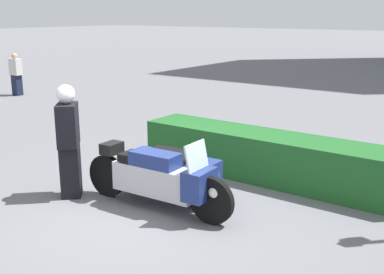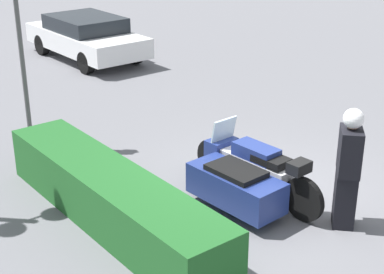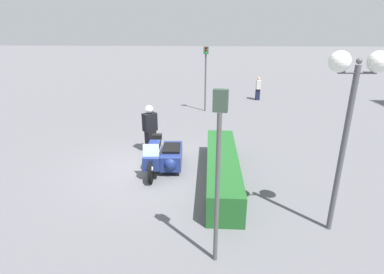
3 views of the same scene
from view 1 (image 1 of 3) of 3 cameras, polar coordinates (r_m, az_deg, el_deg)
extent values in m
plane|color=slate|center=(7.63, -5.71, -8.46)|extent=(160.00, 160.00, 0.00)
cylinder|color=black|center=(6.97, 2.32, -7.54)|extent=(0.71, 0.14, 0.71)
cylinder|color=black|center=(8.11, -10.02, -4.52)|extent=(0.71, 0.14, 0.71)
cylinder|color=black|center=(8.07, -2.91, -5.00)|extent=(0.55, 0.13, 0.55)
cube|color=#B7B7BC|center=(7.45, -4.36, -5.09)|extent=(1.43, 0.46, 0.45)
cube|color=navy|center=(7.35, -4.40, -2.71)|extent=(0.79, 0.41, 0.24)
cube|color=black|center=(7.54, -6.35, -2.45)|extent=(0.59, 0.40, 0.12)
cube|color=navy|center=(6.99, 0.87, -5.61)|extent=(0.35, 0.54, 0.44)
cube|color=silver|center=(6.88, 0.52, -2.29)|extent=(0.14, 0.51, 0.40)
sphere|color=white|center=(6.89, 2.70, -6.53)|extent=(0.18, 0.18, 0.18)
cube|color=navy|center=(7.98, -2.55, -4.14)|extent=(1.63, 0.76, 0.50)
sphere|color=navy|center=(7.62, 1.62, -4.85)|extent=(0.47, 0.47, 0.47)
cube|color=black|center=(7.90, -2.57, -2.14)|extent=(0.91, 0.62, 0.09)
cube|color=black|center=(7.88, -9.49, -1.30)|extent=(0.26, 0.36, 0.18)
cube|color=black|center=(8.20, -14.18, -3.92)|extent=(0.47, 0.47, 0.87)
cube|color=black|center=(7.99, -14.52, 1.40)|extent=(0.57, 0.58, 0.69)
sphere|color=tan|center=(7.90, -14.73, 4.67)|extent=(0.24, 0.24, 0.24)
sphere|color=white|center=(7.90, -14.75, 4.96)|extent=(0.30, 0.30, 0.30)
cube|color=#1E5623|center=(8.88, 8.97, -2.32)|extent=(4.98, 0.95, 0.84)
cube|color=#191E38|center=(18.94, -20.02, 5.80)|extent=(0.31, 0.27, 0.75)
cube|color=beige|center=(18.86, -20.20, 7.81)|extent=(0.44, 0.28, 0.59)
sphere|color=tan|center=(18.83, -20.30, 9.01)|extent=(0.20, 0.20, 0.20)
camera|label=2|loc=(15.79, -7.35, 20.41)|focal=55.00mm
camera|label=3|loc=(8.70, 72.72, 15.10)|focal=28.00mm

